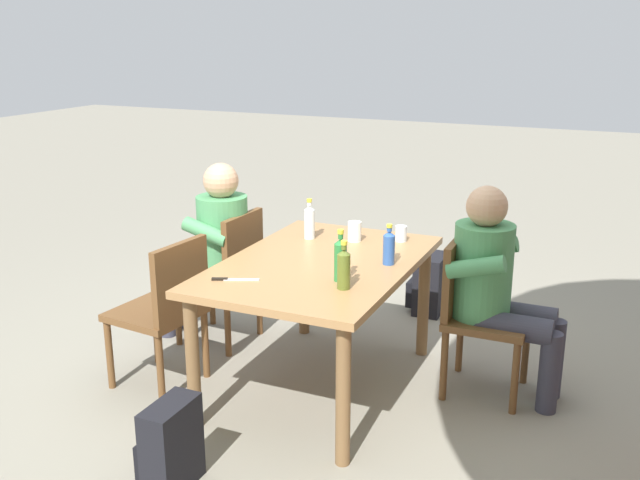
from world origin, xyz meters
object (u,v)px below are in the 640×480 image
person_in_white_shirt (213,243)px  cup_glass (401,234)px  cup_white (355,231)px  backpack_by_near_side (170,447)px  chair_far_left (474,308)px  dining_table (320,277)px  table_knife (232,279)px  bottle_green (340,259)px  person_in_plaid_shirt (497,282)px  chair_near_right (166,306)px  bottle_olive (344,268)px  chair_near_left (228,270)px  backpack_by_far_side (429,284)px  bottle_blue (389,247)px  bottle_clear (309,221)px

person_in_white_shirt → cup_glass: bearing=100.4°
cup_white → backpack_by_near_side: 1.70m
chair_far_left → backpack_by_near_side: (1.46, -1.01, -0.29)m
dining_table → cup_glass: cup_glass is taller
table_knife → bottle_green: bearing=113.4°
dining_table → person_in_plaid_shirt: bearing=110.2°
chair_near_right → bottle_olive: size_ratio=3.59×
dining_table → person_in_plaid_shirt: (-0.33, 0.90, -0.00)m
dining_table → person_in_white_shirt: person_in_white_shirt is taller
person_in_plaid_shirt → table_knife: person_in_plaid_shirt is taller
chair_near_right → dining_table: bearing=113.3°
cup_white → cup_glass: (-0.11, 0.25, -0.01)m
chair_near_left → backpack_by_far_side: size_ratio=2.05×
person_in_plaid_shirt → dining_table: bearing=-69.8°
bottle_green → backpack_by_far_side: (-1.61, 0.03, -0.66)m
cup_glass → table_knife: bearing=-29.1°
chair_near_right → bottle_green: (-0.09, 1.01, 0.38)m
dining_table → chair_far_left: size_ratio=1.69×
chair_far_left → cup_white: cup_white is taller
chair_near_right → table_knife: (0.12, 0.51, 0.27)m
chair_near_right → backpack_by_far_side: chair_near_right is taller
chair_near_right → bottle_blue: bearing=111.2°
person_in_white_shirt → bottle_green: size_ratio=4.42×
chair_far_left → bottle_clear: bottle_clear is taller
bottle_blue → person_in_white_shirt: bearing=-100.2°
table_knife → backpack_by_far_side: table_knife is taller
chair_near_left → cup_glass: (-0.22, 1.07, 0.31)m
bottle_green → backpack_by_near_side: size_ratio=0.65×
cup_white → backpack_by_far_side: (-0.93, 0.22, -0.61)m
bottle_olive → bottle_blue: size_ratio=1.09×
chair_near_right → backpack_by_far_side: (-1.70, 1.04, -0.28)m
bottle_olive → cup_white: (-0.78, -0.25, -0.05)m
chair_near_left → cup_white: size_ratio=7.35×
person_in_white_shirt → person_in_plaid_shirt: (0.00, 1.79, 0.00)m
chair_near_left → backpack_by_near_side: 1.59m
chair_near_right → bottle_green: 1.08m
dining_table → chair_far_left: (-0.33, 0.79, -0.17)m
chair_near_left → cup_glass: 1.14m
chair_far_left → chair_near_right: (0.67, -1.58, 0.00)m
bottle_green → table_knife: size_ratio=1.17×
person_in_white_shirt → bottle_blue: 1.29m
chair_far_left → bottle_clear: bearing=-92.7°
dining_table → bottle_blue: size_ratio=6.63×
person_in_white_shirt → bottle_clear: size_ratio=4.81×
bottle_clear → cup_white: 0.28m
person_in_white_shirt → chair_near_right: bearing=9.2°
chair_far_left → backpack_by_far_side: 1.20m
chair_far_left → bottle_blue: 0.61m
bottle_clear → bottle_blue: (0.27, 0.60, -0.01)m
table_knife → person_in_plaid_shirt: bearing=124.0°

